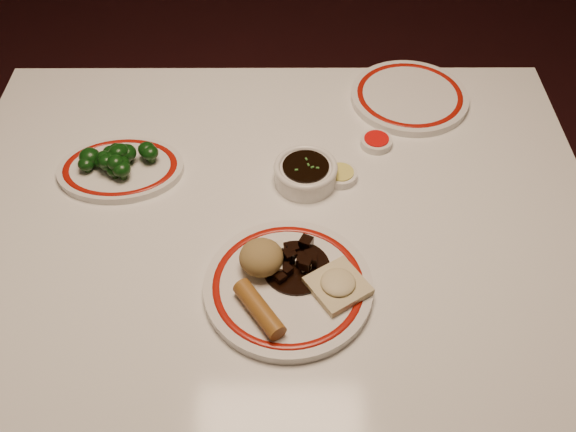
# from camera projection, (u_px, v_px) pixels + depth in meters

# --- Properties ---
(ground) EXTENTS (7.00, 7.00, 0.00)m
(ground) POSITION_uv_depth(u_px,v_px,m) (278.00, 399.00, 1.73)
(ground) COLOR black
(ground) RESTS_ON ground
(dining_table) EXTENTS (1.20, 0.90, 0.75)m
(dining_table) POSITION_uv_depth(u_px,v_px,m) (273.00, 243.00, 1.24)
(dining_table) COLOR white
(dining_table) RESTS_ON ground
(main_plate) EXTENTS (0.30, 0.30, 0.02)m
(main_plate) POSITION_uv_depth(u_px,v_px,m) (288.00, 286.00, 1.05)
(main_plate) COLOR white
(main_plate) RESTS_ON dining_table
(rice_mound) EXTENTS (0.07, 0.07, 0.05)m
(rice_mound) POSITION_uv_depth(u_px,v_px,m) (261.00, 257.00, 1.05)
(rice_mound) COLOR #9A7E48
(rice_mound) RESTS_ON main_plate
(spring_roll) EXTENTS (0.09, 0.11, 0.03)m
(spring_roll) POSITION_uv_depth(u_px,v_px,m) (259.00, 309.00, 0.99)
(spring_roll) COLOR #956124
(spring_roll) RESTS_ON main_plate
(fried_wonton) EXTENTS (0.12, 0.12, 0.02)m
(fried_wonton) POSITION_uv_depth(u_px,v_px,m) (338.00, 285.00, 1.03)
(fried_wonton) COLOR beige
(fried_wonton) RESTS_ON main_plate
(stirfry_heap) EXTENTS (0.11, 0.11, 0.03)m
(stirfry_heap) POSITION_uv_depth(u_px,v_px,m) (296.00, 262.00, 1.06)
(stirfry_heap) COLOR black
(stirfry_heap) RESTS_ON main_plate
(broccoli_plate) EXTENTS (0.25, 0.22, 0.02)m
(broccoli_plate) POSITION_uv_depth(u_px,v_px,m) (121.00, 169.00, 1.24)
(broccoli_plate) COLOR white
(broccoli_plate) RESTS_ON dining_table
(broccoli_pile) EXTENTS (0.15, 0.09, 0.05)m
(broccoli_pile) POSITION_uv_depth(u_px,v_px,m) (116.00, 158.00, 1.22)
(broccoli_pile) COLOR #23471C
(broccoli_pile) RESTS_ON broccoli_plate
(soy_bowl) EXTENTS (0.12, 0.12, 0.04)m
(soy_bowl) POSITION_uv_depth(u_px,v_px,m) (306.00, 174.00, 1.21)
(soy_bowl) COLOR white
(soy_bowl) RESTS_ON dining_table
(sweet_sour_dish) EXTENTS (0.06, 0.06, 0.02)m
(sweet_sour_dish) POSITION_uv_depth(u_px,v_px,m) (376.00, 142.00, 1.29)
(sweet_sour_dish) COLOR white
(sweet_sour_dish) RESTS_ON dining_table
(mustard_dish) EXTENTS (0.06, 0.06, 0.02)m
(mustard_dish) POSITION_uv_depth(u_px,v_px,m) (340.00, 175.00, 1.23)
(mustard_dish) COLOR white
(mustard_dish) RESTS_ON dining_table
(far_plate) EXTENTS (0.32, 0.32, 0.02)m
(far_plate) POSITION_uv_depth(u_px,v_px,m) (409.00, 96.00, 1.39)
(far_plate) COLOR white
(far_plate) RESTS_ON dining_table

